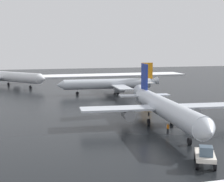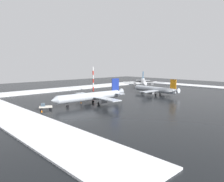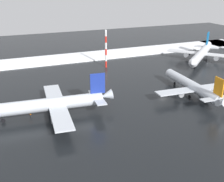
# 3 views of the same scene
# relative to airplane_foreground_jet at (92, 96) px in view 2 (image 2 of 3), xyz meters

# --- Properties ---
(ground_plane) EXTENTS (240.00, 240.00, 0.00)m
(ground_plane) POSITION_rel_airplane_foreground_jet_xyz_m (-35.86, -4.02, -3.37)
(ground_plane) COLOR black
(snow_bank_far) EXTENTS (152.00, 16.00, 0.42)m
(snow_bank_far) POSITION_rel_airplane_foreground_jet_xyz_m (-35.86, -54.02, -3.16)
(snow_bank_far) COLOR white
(snow_bank_far) RESTS_ON ground_plane
(snow_bank_left) EXTENTS (14.00, 116.00, 0.42)m
(snow_bank_left) POSITION_rel_airplane_foreground_jet_xyz_m (-102.86, -4.02, -3.16)
(snow_bank_left) COLOR white
(snow_bank_left) RESTS_ON ground_plane
(snow_bank_right) EXTENTS (14.00, 116.00, 0.42)m
(snow_bank_right) POSITION_rel_airplane_foreground_jet_xyz_m (31.14, -4.02, -3.16)
(snow_bank_right) COLOR white
(snow_bank_right) RESTS_ON ground_plane
(airplane_foreground_jet) EXTENTS (34.34, 28.53, 10.19)m
(airplane_foreground_jet) POSITION_rel_airplane_foreground_jet_xyz_m (0.00, 0.00, 0.00)
(airplane_foreground_jet) COLOR silver
(airplane_foreground_jet) RESTS_ON ground_plane
(airplane_parked_starboard) EXTENTS (24.96, 30.10, 8.93)m
(airplane_parked_starboard) POSITION_rel_airplane_foreground_jet_xyz_m (-41.91, 1.87, -0.42)
(airplane_parked_starboard) COLOR silver
(airplane_parked_starboard) RESTS_ON ground_plane
(airplane_distant_tail) EXTENTS (29.15, 26.93, 10.55)m
(airplane_distant_tail) POSITION_rel_airplane_foreground_jet_xyz_m (-68.70, -27.28, 0.12)
(airplane_distant_tail) COLOR silver
(airplane_distant_tail) RESTS_ON ground_plane
(pushback_tug) EXTENTS (5.10, 4.03, 2.50)m
(pushback_tug) POSITION_rel_airplane_foreground_jet_xyz_m (18.92, -3.29, -2.08)
(pushback_tug) COLOR silver
(pushback_tug) RESTS_ON ground_plane
(ground_crew_mid_apron) EXTENTS (0.36, 0.36, 1.71)m
(ground_crew_mid_apron) POSITION_rel_airplane_foreground_jet_xyz_m (4.38, -1.29, -2.40)
(ground_crew_mid_apron) COLOR black
(ground_crew_mid_apron) RESTS_ON ground_plane
(ground_crew_near_tug) EXTENTS (0.36, 0.36, 1.71)m
(ground_crew_near_tug) POSITION_rel_airplane_foreground_jet_xyz_m (23.53, 3.62, -2.40)
(ground_crew_near_tug) COLOR black
(ground_crew_near_tug) RESTS_ON ground_plane
(antenna_mast) EXTENTS (0.70, 0.70, 14.70)m
(antenna_mast) POSITION_rel_airplane_foreground_jet_xyz_m (-29.18, -35.41, 3.98)
(antenna_mast) COLOR red
(antenna_mast) RESTS_ON ground_plane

